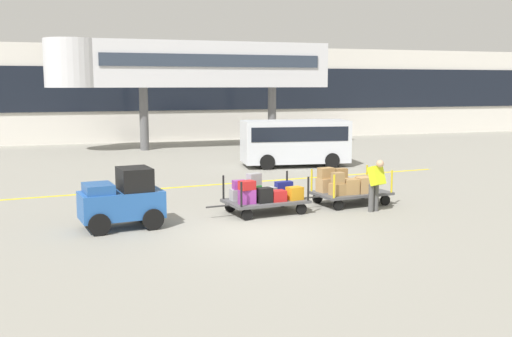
# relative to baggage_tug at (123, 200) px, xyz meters

# --- Properties ---
(ground_plane) EXTENTS (120.00, 120.00, 0.00)m
(ground_plane) POSITION_rel_baggage_tug_xyz_m (3.35, -1.52, -0.75)
(ground_plane) COLOR gray
(apron_lead_line) EXTENTS (17.59, 1.95, 0.01)m
(apron_lead_line) POSITION_rel_baggage_tug_xyz_m (5.17, 5.93, -0.75)
(apron_lead_line) COLOR yellow
(apron_lead_line) RESTS_ON ground_plane
(terminal_building) EXTENTS (62.03, 2.51, 6.23)m
(terminal_building) POSITION_rel_baggage_tug_xyz_m (3.35, 24.46, 2.37)
(terminal_building) COLOR silver
(terminal_building) RESTS_ON ground_plane
(jet_bridge) EXTENTS (16.14, 3.00, 6.15)m
(jet_bridge) POSITION_rel_baggage_tug_xyz_m (5.19, 18.47, 4.05)
(jet_bridge) COLOR silver
(jet_bridge) RESTS_ON ground_plane
(baggage_tug) EXTENTS (2.22, 1.46, 1.58)m
(baggage_tug) POSITION_rel_baggage_tug_xyz_m (0.00, 0.00, 0.00)
(baggage_tug) COLOR #2659A5
(baggage_tug) RESTS_ON ground_plane
(baggage_cart_lead) EXTENTS (3.07, 1.69, 1.15)m
(baggage_cart_lead) POSITION_rel_baggage_tug_xyz_m (4.08, 0.52, -0.22)
(baggage_cart_lead) COLOR #4C4C4F
(baggage_cart_lead) RESTS_ON ground_plane
(baggage_cart_middle) EXTENTS (3.07, 1.69, 1.16)m
(baggage_cart_middle) POSITION_rel_baggage_tug_xyz_m (6.96, 0.94, -0.19)
(baggage_cart_middle) COLOR #4C4C4F
(baggage_cart_middle) RESTS_ON ground_plane
(baggage_handler) EXTENTS (0.51, 0.52, 1.56)m
(baggage_handler) POSITION_rel_baggage_tug_xyz_m (7.28, -0.28, 0.11)
(baggage_handler) COLOR #4C4C4C
(baggage_handler) RESTS_ON ground_plane
(shuttle_van) EXTENTS (5.00, 2.50, 2.10)m
(shuttle_van) POSITION_rel_baggage_tug_xyz_m (8.68, 9.59, 0.48)
(shuttle_van) COLOR silver
(shuttle_van) RESTS_ON ground_plane
(safety_cone_near) EXTENTS (0.36, 0.36, 0.55)m
(safety_cone_near) POSITION_rel_baggage_tug_xyz_m (1.15, 3.02, -0.48)
(safety_cone_near) COLOR orange
(safety_cone_near) RESTS_ON ground_plane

